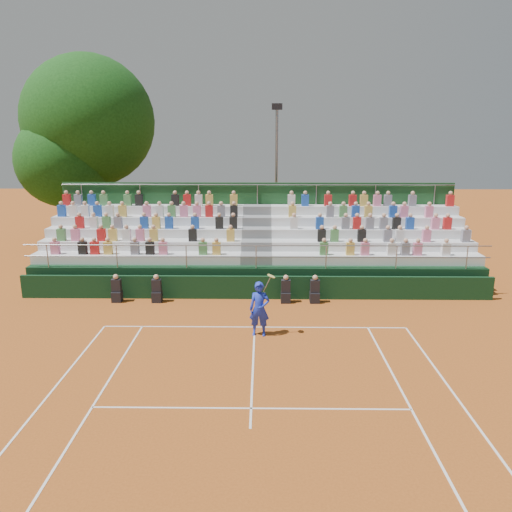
{
  "coord_description": "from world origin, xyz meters",
  "views": [
    {
      "loc": [
        0.28,
        -16.97,
        6.92
      ],
      "look_at": [
        0.0,
        3.5,
        1.8
      ],
      "focal_mm": 35.0,
      "sensor_mm": 36.0,
      "label": 1
    }
  ],
  "objects_px": {
    "tree_west": "(63,161)",
    "floodlight_mast": "(276,167)",
    "tennis_player": "(259,309)",
    "tree_east": "(89,121)"
  },
  "relations": [
    {
      "from": "tennis_player",
      "to": "tree_west",
      "type": "xyz_separation_m",
      "value": [
        -11.84,
        13.83,
        4.24
      ]
    },
    {
      "from": "tree_west",
      "to": "tree_east",
      "type": "bearing_deg",
      "value": 42.08
    },
    {
      "from": "tennis_player",
      "to": "tree_west",
      "type": "distance_m",
      "value": 18.69
    },
    {
      "from": "floodlight_mast",
      "to": "tennis_player",
      "type": "bearing_deg",
      "value": -93.86
    },
    {
      "from": "tree_east",
      "to": "floodlight_mast",
      "type": "height_order",
      "value": "tree_east"
    },
    {
      "from": "tree_west",
      "to": "tree_east",
      "type": "distance_m",
      "value": 2.93
    },
    {
      "from": "tennis_player",
      "to": "tree_east",
      "type": "bearing_deg",
      "value": 124.96
    },
    {
      "from": "tennis_player",
      "to": "tree_west",
      "type": "bearing_deg",
      "value": 130.56
    },
    {
      "from": "tennis_player",
      "to": "tree_east",
      "type": "relative_size",
      "value": 0.19
    },
    {
      "from": "tree_west",
      "to": "floodlight_mast",
      "type": "bearing_deg",
      "value": -2.77
    }
  ]
}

